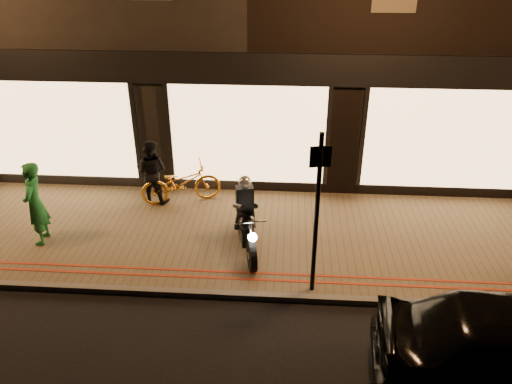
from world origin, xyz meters
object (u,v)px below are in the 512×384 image
at_px(bicycle_gold, 181,183).
at_px(person_green, 35,204).
at_px(motorcycle, 246,223).
at_px(sign_post, 317,208).

distance_m(bicycle_gold, person_green, 3.19).
bearing_deg(bicycle_gold, motorcycle, -156.67).
distance_m(sign_post, person_green, 5.71).
xyz_separation_m(sign_post, bicycle_gold, (-2.98, 3.08, -1.19)).
bearing_deg(sign_post, bicycle_gold, 134.06).
xyz_separation_m(bicycle_gold, person_green, (-2.55, -1.88, 0.39)).
distance_m(motorcycle, sign_post, 2.05).
bearing_deg(person_green, motorcycle, 81.27).
height_order(motorcycle, person_green, person_green).
distance_m(motorcycle, person_green, 4.25).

